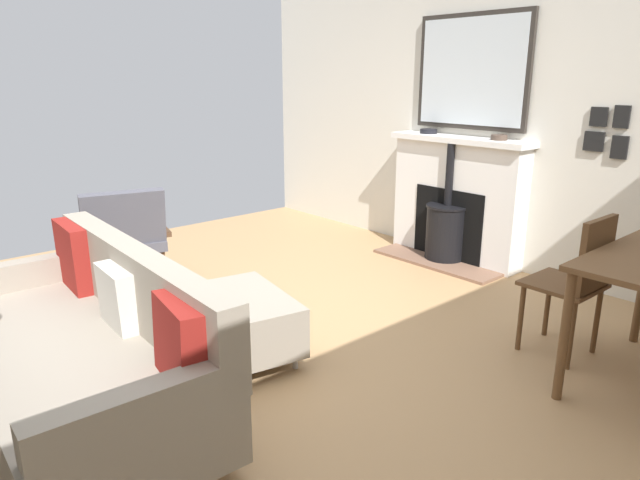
% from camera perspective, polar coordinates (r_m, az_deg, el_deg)
% --- Properties ---
extents(ground_plane, '(5.34, 5.96, 0.01)m').
position_cam_1_polar(ground_plane, '(3.67, -7.19, -10.79)').
color(ground_plane, tan).
extents(wall_left, '(0.12, 5.96, 2.87)m').
position_cam_1_polar(wall_left, '(5.24, 17.72, 13.13)').
color(wall_left, silver).
rests_on(wall_left, ground).
extents(fireplace, '(0.56, 1.36, 1.13)m').
position_cam_1_polar(fireplace, '(5.33, 13.34, 3.32)').
color(fireplace, brown).
rests_on(fireplace, ground).
extents(mirror_over_mantel, '(0.04, 1.12, 0.98)m').
position_cam_1_polar(mirror_over_mantel, '(5.30, 15.00, 16.01)').
color(mirror_over_mantel, '#2D2823').
extents(mantel_bowl_near, '(0.16, 0.16, 0.04)m').
position_cam_1_polar(mantel_bowl_near, '(5.46, 10.86, 10.72)').
color(mantel_bowl_near, black).
rests_on(mantel_bowl_near, fireplace).
extents(mantel_bowl_far, '(0.14, 0.14, 0.04)m').
position_cam_1_polar(mantel_bowl_far, '(5.04, 17.56, 9.84)').
color(mantel_bowl_far, '#47382D').
rests_on(mantel_bowl_far, fireplace).
extents(sofa, '(0.94, 2.00, 0.81)m').
position_cam_1_polar(sofa, '(3.11, -22.60, -10.05)').
color(sofa, '#B2B2B7').
rests_on(sofa, ground).
extents(ottoman, '(0.69, 0.84, 0.39)m').
position_cam_1_polar(ottoman, '(3.47, -8.19, -8.03)').
color(ottoman, '#B2B2B7').
rests_on(ottoman, ground).
extents(armchair_accent, '(0.79, 0.73, 0.84)m').
position_cam_1_polar(armchair_accent, '(4.66, -19.20, 0.53)').
color(armchair_accent, '#4C3321').
rests_on(armchair_accent, ground).
extents(dining_chair_near_fireplace, '(0.41, 0.41, 0.89)m').
position_cam_1_polar(dining_chair_near_fireplace, '(3.66, 24.53, -3.30)').
color(dining_chair_near_fireplace, brown).
rests_on(dining_chair_near_fireplace, ground).
extents(photo_gallery_row, '(0.02, 0.32, 0.38)m').
position_cam_1_polar(photo_gallery_row, '(4.76, 26.96, 9.69)').
color(photo_gallery_row, black).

